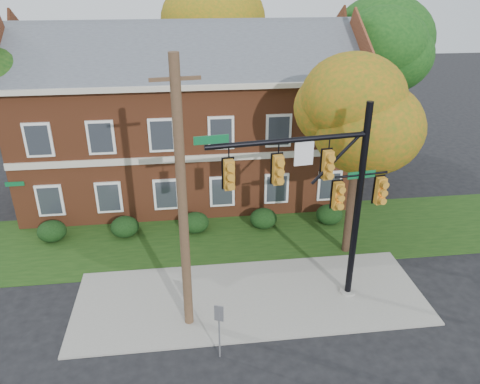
{
  "coord_description": "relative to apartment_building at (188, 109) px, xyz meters",
  "views": [
    {
      "loc": [
        -2.32,
        -14.16,
        11.99
      ],
      "look_at": [
        -0.17,
        3.0,
        3.86
      ],
      "focal_mm": 35.0,
      "sensor_mm": 36.0,
      "label": 1
    }
  ],
  "objects": [
    {
      "name": "ground",
      "position": [
        2.0,
        -11.95,
        -4.99
      ],
      "size": [
        120.0,
        120.0,
        0.0
      ],
      "primitive_type": "plane",
      "color": "black",
      "rests_on": "ground"
    },
    {
      "name": "hedge_right",
      "position": [
        3.5,
        -5.25,
        -4.46
      ],
      "size": [
        1.4,
        1.26,
        1.05
      ],
      "primitive_type": "ellipsoid",
      "color": "black",
      "rests_on": "ground"
    },
    {
      "name": "utility_pole",
      "position": [
        -0.5,
        -12.12,
        0.05
      ],
      "size": [
        1.55,
        0.37,
        9.93
      ],
      "rotation": [
        0.0,
        0.0,
        0.13
      ],
      "color": "#4B3823",
      "rests_on": "ground"
    },
    {
      "name": "hedge_far_left",
      "position": [
        -7.0,
        -5.25,
        -4.46
      ],
      "size": [
        1.4,
        1.26,
        1.05
      ],
      "primitive_type": "ellipsoid",
      "color": "black",
      "rests_on": "ground"
    },
    {
      "name": "hedge_far_right",
      "position": [
        7.0,
        -5.25,
        -4.46
      ],
      "size": [
        1.4,
        1.26,
        1.05
      ],
      "primitive_type": "ellipsoid",
      "color": "black",
      "rests_on": "ground"
    },
    {
      "name": "hedge_center",
      "position": [
        0.0,
        -5.25,
        -4.46
      ],
      "size": [
        1.4,
        1.26,
        1.05
      ],
      "primitive_type": "ellipsoid",
      "color": "black",
      "rests_on": "ground"
    },
    {
      "name": "grass_strip",
      "position": [
        2.0,
        -5.95,
        -4.97
      ],
      "size": [
        30.0,
        6.0,
        0.04
      ],
      "primitive_type": "cube",
      "color": "#193811",
      "rests_on": "ground"
    },
    {
      "name": "tree_near_right",
      "position": [
        7.22,
        -8.09,
        1.68
      ],
      "size": [
        4.5,
        4.25,
        8.58
      ],
      "color": "black",
      "rests_on": "ground"
    },
    {
      "name": "traffic_signal",
      "position": [
        4.57,
        -11.35,
        0.0
      ],
      "size": [
        7.17,
        1.15,
        8.04
      ],
      "rotation": [
        0.0,
        0.0,
        0.13
      ],
      "color": "gray",
      "rests_on": "ground"
    },
    {
      "name": "sidewalk",
      "position": [
        2.0,
        -10.95,
        -4.95
      ],
      "size": [
        14.0,
        5.0,
        0.08
      ],
      "primitive_type": "cube",
      "color": "gray",
      "rests_on": "ground"
    },
    {
      "name": "tree_right_rear",
      "position": [
        11.31,
        0.86,
        3.13
      ],
      "size": [
        6.3,
        5.95,
        10.62
      ],
      "color": "black",
      "rests_on": "ground"
    },
    {
      "name": "apartment_building",
      "position": [
        0.0,
        0.0,
        0.0
      ],
      "size": [
        18.8,
        8.8,
        9.74
      ],
      "color": "brown",
      "rests_on": "ground"
    },
    {
      "name": "sign_post",
      "position": [
        0.5,
        -13.95,
        -3.51
      ],
      "size": [
        0.31,
        0.15,
        2.17
      ],
      "rotation": [
        0.0,
        0.0,
        -0.37
      ],
      "color": "slate",
      "rests_on": "ground"
    },
    {
      "name": "tree_far_rear",
      "position": [
        1.34,
        7.84,
        3.86
      ],
      "size": [
        6.84,
        6.46,
        11.52
      ],
      "color": "black",
      "rests_on": "ground"
    },
    {
      "name": "hedge_left",
      "position": [
        -3.5,
        -5.25,
        -4.46
      ],
      "size": [
        1.4,
        1.26,
        1.05
      ],
      "primitive_type": "ellipsoid",
      "color": "black",
      "rests_on": "ground"
    }
  ]
}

